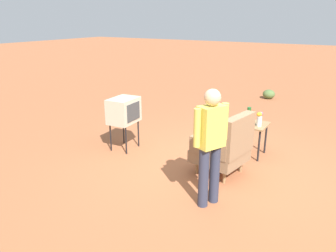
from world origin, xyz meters
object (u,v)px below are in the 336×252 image
(side_table, at_px, (251,128))
(tv_on_stand, at_px, (124,111))
(bottle_wine_green, at_px, (249,116))
(person_standing, at_px, (211,141))
(flower_vase, at_px, (260,118))
(armchair, at_px, (225,147))
(soda_can_blue, at_px, (246,118))

(side_table, xyz_separation_m, tv_on_stand, (0.98, -2.22, 0.25))
(tv_on_stand, distance_m, bottle_wine_green, 2.36)
(person_standing, xyz_separation_m, flower_vase, (-1.90, 0.12, -0.17))
(person_standing, xyz_separation_m, bottle_wine_green, (-1.93, -0.09, -0.16))
(armchair, xyz_separation_m, soda_can_blue, (-1.11, -0.03, 0.18))
(soda_can_blue, bearing_deg, armchair, 1.48)
(person_standing, relative_size, flower_vase, 6.19)
(bottle_wine_green, height_order, soda_can_blue, bottle_wine_green)
(tv_on_stand, height_order, soda_can_blue, tv_on_stand)
(flower_vase, bearing_deg, soda_can_blue, -119.54)
(flower_vase, bearing_deg, armchair, -15.47)
(person_standing, bearing_deg, flower_vase, 176.41)
(side_table, distance_m, bottle_wine_green, 0.26)
(side_table, height_order, bottle_wine_green, bottle_wine_green)
(person_standing, distance_m, flower_vase, 1.92)
(tv_on_stand, relative_size, person_standing, 0.63)
(side_table, relative_size, bottle_wine_green, 1.94)
(bottle_wine_green, height_order, flower_vase, bottle_wine_green)
(armchair, relative_size, tv_on_stand, 1.03)
(armchair, xyz_separation_m, person_standing, (0.96, 0.14, 0.44))
(person_standing, relative_size, bottle_wine_green, 5.12)
(armchair, xyz_separation_m, side_table, (-1.04, 0.11, 0.03))
(armchair, distance_m, flower_vase, 1.02)
(armchair, distance_m, soda_can_blue, 1.13)
(soda_can_blue, bearing_deg, tv_on_stand, -63.10)
(bottle_wine_green, relative_size, flower_vase, 1.21)
(bottle_wine_green, xyz_separation_m, flower_vase, (0.02, 0.21, -0.01))
(side_table, relative_size, soda_can_blue, 5.09)
(armchair, height_order, tv_on_stand, armchair)
(side_table, bearing_deg, tv_on_stand, -66.14)
(side_table, bearing_deg, bottle_wine_green, -39.04)
(armchair, distance_m, side_table, 1.04)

